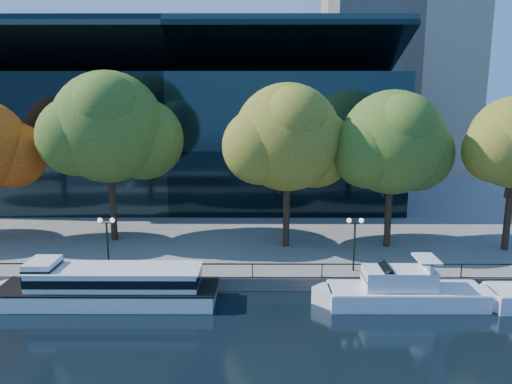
{
  "coord_description": "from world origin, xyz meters",
  "views": [
    {
      "loc": [
        5.41,
        -30.67,
        14.22
      ],
      "look_at": [
        5.24,
        8.0,
        6.25
      ],
      "focal_mm": 35.0,
      "sensor_mm": 36.0,
      "label": 1
    }
  ],
  "objects_px": {
    "cruiser_near": "(399,290)",
    "lamp_1": "(107,232)",
    "lamp_2": "(355,232)",
    "tree_4": "(394,145)",
    "tree_2": "(110,130)",
    "tour_boat": "(103,285)",
    "tree_3": "(290,140)"
  },
  "relations": [
    {
      "from": "cruiser_near",
      "to": "lamp_1",
      "type": "height_order",
      "value": "lamp_1"
    },
    {
      "from": "lamp_2",
      "to": "tree_4",
      "type": "bearing_deg",
      "value": 54.73
    },
    {
      "from": "lamp_1",
      "to": "tree_2",
      "type": "bearing_deg",
      "value": 101.48
    },
    {
      "from": "cruiser_near",
      "to": "tree_2",
      "type": "height_order",
      "value": "tree_2"
    },
    {
      "from": "tree_2",
      "to": "cruiser_near",
      "type": "bearing_deg",
      "value": -27.36
    },
    {
      "from": "tour_boat",
      "to": "lamp_1",
      "type": "relative_size",
      "value": 3.97
    },
    {
      "from": "cruiser_near",
      "to": "lamp_2",
      "type": "height_order",
      "value": "lamp_2"
    },
    {
      "from": "cruiser_near",
      "to": "tree_4",
      "type": "height_order",
      "value": "tree_4"
    },
    {
      "from": "cruiser_near",
      "to": "lamp_2",
      "type": "xyz_separation_m",
      "value": [
        -2.36,
        3.81,
        2.95
      ]
    },
    {
      "from": "lamp_1",
      "to": "tree_3",
      "type": "bearing_deg",
      "value": 23.22
    },
    {
      "from": "tree_3",
      "to": "tree_4",
      "type": "xyz_separation_m",
      "value": [
        8.65,
        -0.01,
        -0.41
      ]
    },
    {
      "from": "tree_2",
      "to": "lamp_1",
      "type": "bearing_deg",
      "value": -78.52
    },
    {
      "from": "tree_3",
      "to": "cruiser_near",
      "type": "bearing_deg",
      "value": -54.68
    },
    {
      "from": "tree_2",
      "to": "tree_3",
      "type": "bearing_deg",
      "value": -6.57
    },
    {
      "from": "cruiser_near",
      "to": "tour_boat",
      "type": "bearing_deg",
      "value": 179.32
    },
    {
      "from": "tree_2",
      "to": "tree_4",
      "type": "relative_size",
      "value": 1.12
    },
    {
      "from": "tree_4",
      "to": "tour_boat",
      "type": "bearing_deg",
      "value": -156.53
    },
    {
      "from": "tree_4",
      "to": "lamp_2",
      "type": "height_order",
      "value": "tree_4"
    },
    {
      "from": "tree_3",
      "to": "lamp_2",
      "type": "xyz_separation_m",
      "value": [
        4.5,
        -5.87,
        -6.18
      ]
    },
    {
      "from": "tour_boat",
      "to": "tree_2",
      "type": "height_order",
      "value": "tree_2"
    },
    {
      "from": "tree_3",
      "to": "lamp_2",
      "type": "height_order",
      "value": "tree_3"
    },
    {
      "from": "lamp_1",
      "to": "lamp_2",
      "type": "relative_size",
      "value": 1.0
    },
    {
      "from": "cruiser_near",
      "to": "tree_2",
      "type": "xyz_separation_m",
      "value": [
        -22.1,
        11.43,
        9.82
      ]
    },
    {
      "from": "tree_2",
      "to": "lamp_2",
      "type": "relative_size",
      "value": 3.68
    },
    {
      "from": "tour_boat",
      "to": "tree_4",
      "type": "bearing_deg",
      "value": 23.47
    },
    {
      "from": "tree_3",
      "to": "lamp_1",
      "type": "xyz_separation_m",
      "value": [
        -13.69,
        -5.87,
        -6.18
      ]
    },
    {
      "from": "tree_4",
      "to": "lamp_1",
      "type": "xyz_separation_m",
      "value": [
        -22.34,
        -5.86,
        -5.77
      ]
    },
    {
      "from": "lamp_2",
      "to": "tour_boat",
      "type": "bearing_deg",
      "value": -168.51
    },
    {
      "from": "cruiser_near",
      "to": "tree_4",
      "type": "bearing_deg",
      "value": 79.52
    },
    {
      "from": "tour_boat",
      "to": "tree_3",
      "type": "height_order",
      "value": "tree_3"
    },
    {
      "from": "tree_3",
      "to": "tree_4",
      "type": "height_order",
      "value": "tree_3"
    },
    {
      "from": "tour_boat",
      "to": "cruiser_near",
      "type": "distance_m",
      "value": 19.93
    }
  ]
}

